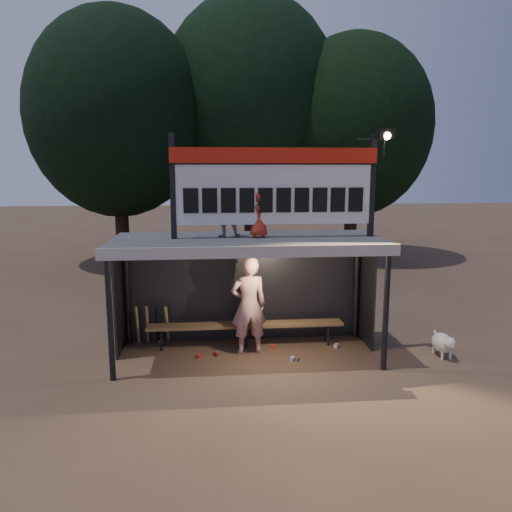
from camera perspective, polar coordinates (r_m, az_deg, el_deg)
The scene contains 13 objects.
ground at distance 9.90m, azimuth -0.96°, elevation -11.32°, with size 80.00×80.00×0.00m, color #513928.
player at distance 9.76m, azimuth -0.84°, elevation -5.65°, with size 0.71×0.46×1.93m, color white.
child_a at distance 9.42m, azimuth -3.51°, elevation 5.54°, with size 0.53×0.42×1.10m, color gray.
child_b at distance 9.31m, azimuth 0.30°, elevation 4.79°, with size 0.42×0.28×0.87m, color #B42B1B.
dugout_shelter at distance 9.62m, azimuth -1.10°, elevation -0.50°, with size 5.10×2.08×2.32m.
scoreboard_assembly at distance 9.27m, azimuth 2.46°, elevation 8.29°, with size 4.10×0.27×1.99m.
bench at distance 10.27m, azimuth -1.20°, elevation -7.95°, with size 4.00×0.35×0.48m.
tree_left at distance 19.56m, azimuth -15.61°, elevation 15.30°, with size 6.46×6.46×9.27m.
tree_mid at distance 20.92m, azimuth -0.68°, elevation 17.09°, with size 7.22×7.22×10.36m.
tree_right at distance 20.56m, azimuth 11.10°, elevation 14.29°, with size 6.08×6.08×8.72m.
dog at distance 10.40m, azimuth 20.64°, elevation -9.28°, with size 0.36×0.81×0.49m.
bats at distance 10.57m, azimuth -11.77°, elevation -7.66°, with size 0.68×0.35×0.84m.
litter at distance 10.07m, azimuth -0.41°, elevation -10.72°, with size 3.71×1.34×0.08m.
Camera 1 is at (-0.70, -9.19, 3.61)m, focal length 35.00 mm.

